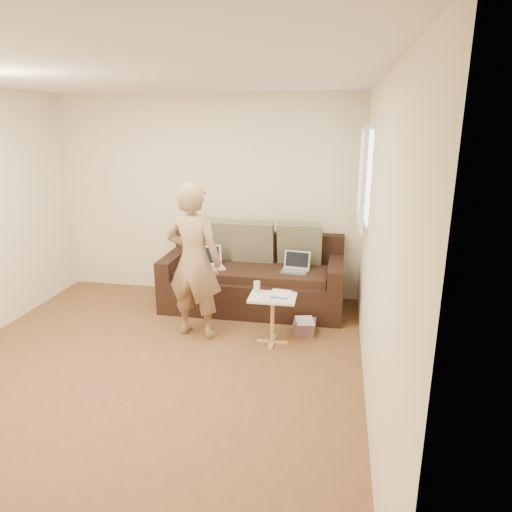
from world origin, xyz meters
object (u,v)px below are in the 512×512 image
(laptop_silver, at_px, (295,272))
(laptop_white, at_px, (209,269))
(drinking_glass, at_px, (257,287))
(sofa, at_px, (253,275))
(person, at_px, (194,261))
(side_table, at_px, (272,320))
(striped_box, at_px, (305,327))

(laptop_silver, bearing_deg, laptop_white, -168.36)
(laptop_silver, relative_size, drinking_glass, 2.66)
(sofa, xyz_separation_m, laptop_white, (-0.52, -0.15, 0.10))
(person, height_order, side_table, person)
(sofa, distance_m, person, 1.09)
(side_table, bearing_deg, person, 176.53)
(laptop_silver, distance_m, person, 1.31)
(laptop_silver, relative_size, person, 0.19)
(sofa, distance_m, laptop_white, 0.55)
(person, height_order, drinking_glass, person)
(laptop_white, bearing_deg, person, -114.33)
(person, distance_m, drinking_glass, 0.72)
(side_table, bearing_deg, laptop_white, 138.55)
(laptop_silver, xyz_separation_m, laptop_white, (-1.04, -0.06, 0.00))
(laptop_white, relative_size, drinking_glass, 2.98)
(sofa, height_order, striped_box, sofa)
(laptop_silver, distance_m, striped_box, 0.74)
(laptop_white, distance_m, side_table, 1.23)
(sofa, distance_m, side_table, 1.03)
(drinking_glass, bearing_deg, striped_box, 22.57)
(laptop_silver, distance_m, side_table, 0.90)
(striped_box, bearing_deg, laptop_silver, 107.45)
(laptop_silver, height_order, side_table, laptop_silver)
(sofa, bearing_deg, laptop_silver, -9.45)
(sofa, relative_size, laptop_white, 6.16)
(laptop_silver, relative_size, side_table, 0.61)
(laptop_silver, height_order, drinking_glass, drinking_glass)
(sofa, xyz_separation_m, laptop_silver, (0.52, -0.09, 0.10))
(side_table, xyz_separation_m, striped_box, (0.32, 0.29, -0.19))
(laptop_silver, xyz_separation_m, side_table, (-0.14, -0.86, -0.26))
(laptop_silver, distance_m, laptop_white, 1.04)
(laptop_silver, bearing_deg, side_table, -91.15)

